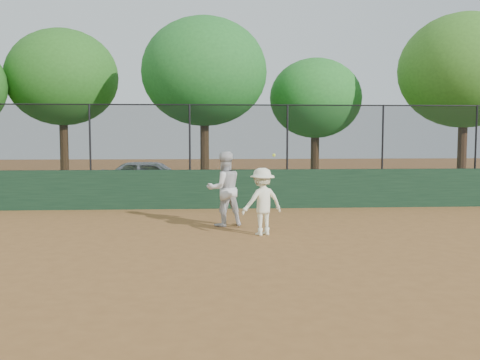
{
  "coord_description": "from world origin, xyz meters",
  "views": [
    {
      "loc": [
        0.02,
        -10.39,
        2.27
      ],
      "look_at": [
        0.8,
        2.2,
        1.2
      ],
      "focal_mm": 40.0,
      "sensor_mm": 36.0,
      "label": 1
    }
  ],
  "objects": [
    {
      "name": "tree_4",
      "position": [
        10.22,
        10.4,
        4.79
      ],
      "size": [
        5.22,
        4.75,
        7.06
      ],
      "color": "#4B2E1B",
      "rests_on": "ground"
    },
    {
      "name": "ground",
      "position": [
        0.0,
        0.0,
        0.0
      ],
      "size": [
        80.0,
        80.0,
        0.0
      ],
      "primitive_type": "plane",
      "color": "#915D2E",
      "rests_on": "ground"
    },
    {
      "name": "parked_car",
      "position": [
        -2.02,
        9.57,
        0.68
      ],
      "size": [
        4.12,
        1.94,
        1.36
      ],
      "primitive_type": "imported",
      "rotation": [
        0.0,
        0.0,
        1.49
      ],
      "color": "#B4B8BE",
      "rests_on": "ground"
    },
    {
      "name": "grass_strip",
      "position": [
        0.0,
        12.0,
        0.0
      ],
      "size": [
        36.0,
        12.0,
        0.01
      ],
      "primitive_type": "cube",
      "color": "#2D5219",
      "rests_on": "ground"
    },
    {
      "name": "tree_1",
      "position": [
        -6.18,
        13.28,
        4.72
      ],
      "size": [
        4.78,
        4.35,
        6.8
      ],
      "color": "#412A16",
      "rests_on": "ground"
    },
    {
      "name": "player_second",
      "position": [
        0.44,
        2.81,
        0.93
      ],
      "size": [
        1.08,
        0.96,
        1.86
      ],
      "primitive_type": "imported",
      "rotation": [
        0.0,
        0.0,
        3.47
      ],
      "color": "silver",
      "rests_on": "ground"
    },
    {
      "name": "tree_3",
      "position": [
        4.67,
        12.4,
        3.82
      ],
      "size": [
        3.94,
        3.58,
        5.53
      ],
      "color": "#402815",
      "rests_on": "ground"
    },
    {
      "name": "back_wall",
      "position": [
        0.0,
        6.0,
        0.6
      ],
      "size": [
        26.0,
        0.2,
        1.2
      ],
      "primitive_type": "cube",
      "color": "#183620",
      "rests_on": "ground"
    },
    {
      "name": "fence_assembly",
      "position": [
        -0.03,
        6.0,
        2.24
      ],
      "size": [
        26.0,
        0.06,
        2.0
      ],
      "color": "black",
      "rests_on": "back_wall"
    },
    {
      "name": "player_main",
      "position": [
        1.26,
        1.56,
        0.76
      ],
      "size": [
        1.13,
        0.91,
        1.85
      ],
      "color": "white",
      "rests_on": "ground"
    },
    {
      "name": "tree_2",
      "position": [
        -0.07,
        10.87,
        4.73
      ],
      "size": [
        4.94,
        4.49,
        6.88
      ],
      "color": "#432D18",
      "rests_on": "ground"
    }
  ]
}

